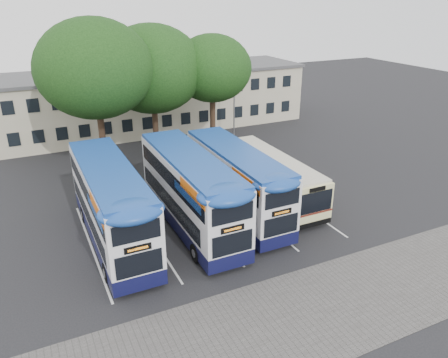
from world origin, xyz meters
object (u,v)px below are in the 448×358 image
at_px(tree_left, 95,69).
at_px(bus_dd_mid, 191,189).
at_px(tree_right, 212,68).
at_px(bus_dd_right, 236,179).
at_px(tree_mid, 152,69).
at_px(bus_single, 270,175).
at_px(bus_dd_left, 111,202).
at_px(lamp_post, 234,87).

bearing_deg(tree_left, bus_dd_mid, -75.43).
distance_m(tree_right, bus_dd_right, 13.90).
bearing_deg(tree_mid, bus_single, -69.88).
distance_m(tree_right, bus_dd_left, 17.95).
height_order(tree_left, tree_right, tree_left).
relative_size(lamp_post, tree_mid, 0.80).
height_order(tree_mid, bus_dd_mid, tree_mid).
relative_size(tree_left, bus_dd_left, 1.07).
relative_size(tree_right, bus_dd_left, 0.92).
height_order(tree_mid, bus_single, tree_mid).
height_order(tree_left, bus_dd_mid, tree_left).
bearing_deg(bus_dd_left, tree_mid, 63.02).
distance_m(bus_dd_left, bus_dd_mid, 4.72).
distance_m(bus_dd_right, bus_single, 3.51).
bearing_deg(tree_mid, bus_dd_mid, -98.76).
height_order(bus_dd_left, bus_dd_right, bus_dd_left).
distance_m(tree_left, tree_mid, 5.61).
bearing_deg(bus_single, bus_dd_left, -173.78).
height_order(lamp_post, bus_dd_mid, lamp_post).
bearing_deg(lamp_post, bus_dd_left, -135.93).
height_order(lamp_post, tree_right, tree_right).
height_order(tree_right, bus_single, tree_right).
distance_m(tree_left, bus_dd_right, 13.91).
xyz_separation_m(tree_mid, bus_dd_left, (-6.82, -13.40, -5.00)).
bearing_deg(lamp_post, bus_dd_right, -116.42).
xyz_separation_m(tree_left, tree_mid, (5.06, 2.32, -0.70)).
relative_size(bus_dd_left, bus_dd_right, 1.05).
distance_m(lamp_post, bus_single, 14.61).
bearing_deg(tree_right, bus_single, -93.40).
height_order(bus_dd_mid, bus_dd_right, bus_dd_mid).
xyz_separation_m(lamp_post, bus_dd_left, (-15.35, -14.86, -2.51)).
distance_m(bus_dd_left, bus_single, 11.38).
bearing_deg(bus_dd_mid, tree_left, 104.57).
height_order(tree_right, bus_dd_right, tree_right).
relative_size(lamp_post, bus_dd_mid, 0.81).
height_order(lamp_post, bus_dd_right, lamp_post).
bearing_deg(bus_dd_left, lamp_post, 44.07).
distance_m(lamp_post, bus_dd_mid, 18.67).
bearing_deg(bus_dd_mid, lamp_post, 54.90).
relative_size(lamp_post, tree_left, 0.75).
distance_m(tree_mid, tree_right, 5.21).
distance_m(tree_mid, bus_dd_left, 15.85).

